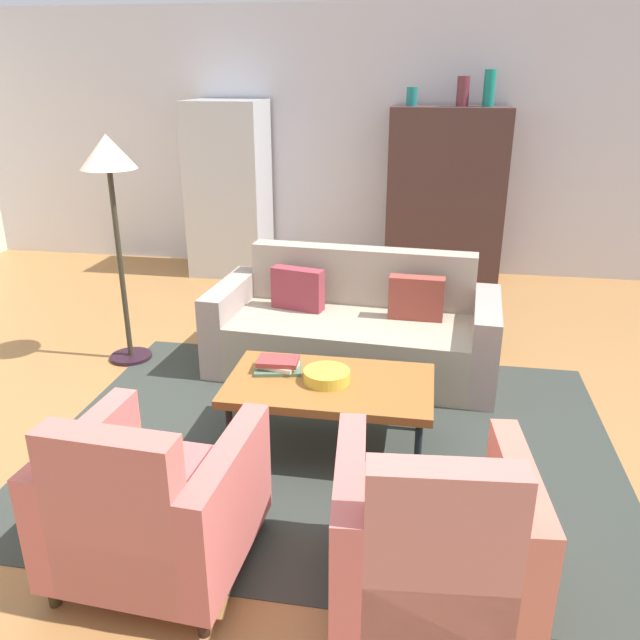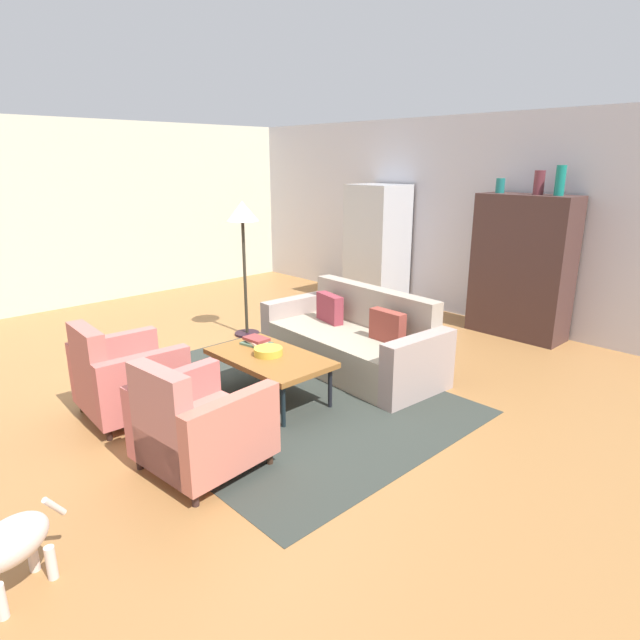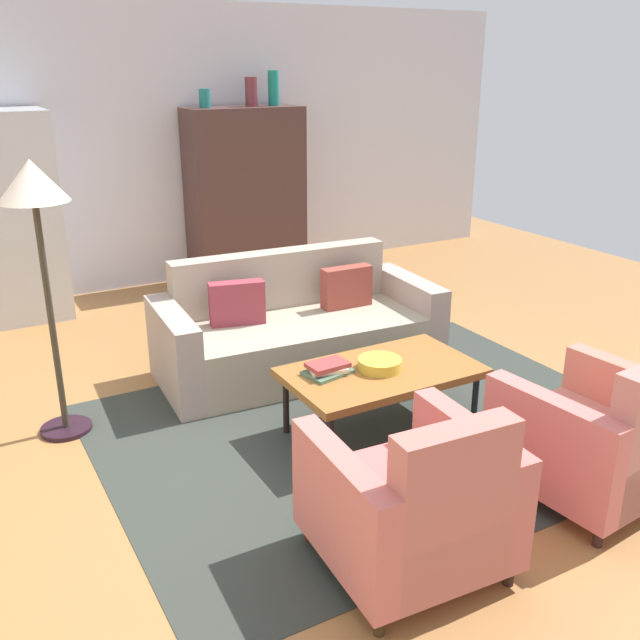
{
  "view_description": "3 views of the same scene",
  "coord_description": "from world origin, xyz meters",
  "px_view_note": "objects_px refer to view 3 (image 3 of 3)",
  "views": [
    {
      "loc": [
        0.91,
        -3.46,
        2.12
      ],
      "look_at": [
        0.32,
        -0.07,
        0.79
      ],
      "focal_mm": 35.97,
      "sensor_mm": 36.0,
      "label": 1
    },
    {
      "loc": [
        4.15,
        -3.07,
        2.2
      ],
      "look_at": [
        0.49,
        0.41,
        0.69
      ],
      "focal_mm": 30.09,
      "sensor_mm": 36.0,
      "label": 2
    },
    {
      "loc": [
        -1.91,
        -3.46,
        2.24
      ],
      "look_at": [
        0.19,
        0.28,
        0.66
      ],
      "focal_mm": 39.67,
      "sensor_mm": 36.0,
      "label": 3
    }
  ],
  "objects_px": {
    "couch": "(295,331)",
    "coffee_table": "(382,374)",
    "armchair_left": "(415,507)",
    "fruit_bowl": "(380,364)",
    "armchair_right": "(600,441)",
    "vase_round": "(251,92)",
    "vase_small": "(273,88)",
    "refrigerator": "(10,218)",
    "vase_tall": "(205,98)",
    "cabinet": "(246,196)",
    "floor_lamp": "(36,208)",
    "book_stack": "(328,369)"
  },
  "relations": [
    {
      "from": "vase_small",
      "to": "floor_lamp",
      "type": "xyz_separation_m",
      "value": [
        -2.77,
        -2.56,
        -0.53
      ]
    },
    {
      "from": "coffee_table",
      "to": "armchair_left",
      "type": "height_order",
      "value": "armchair_left"
    },
    {
      "from": "vase_small",
      "to": "floor_lamp",
      "type": "bearing_deg",
      "value": -137.23
    },
    {
      "from": "vase_round",
      "to": "armchair_right",
      "type": "bearing_deg",
      "value": -91.92
    },
    {
      "from": "cabinet",
      "to": "floor_lamp",
      "type": "height_order",
      "value": "cabinet"
    },
    {
      "from": "couch",
      "to": "floor_lamp",
      "type": "relative_size",
      "value": 1.25
    },
    {
      "from": "couch",
      "to": "vase_small",
      "type": "distance_m",
      "value": 3.08
    },
    {
      "from": "vase_round",
      "to": "fruit_bowl",
      "type": "bearing_deg",
      "value": -102.39
    },
    {
      "from": "fruit_bowl",
      "to": "armchair_right",
      "type": "bearing_deg",
      "value": -61.86
    },
    {
      "from": "armchair_right",
      "to": "cabinet",
      "type": "xyz_separation_m",
      "value": [
        0.06,
        4.73,
        0.56
      ]
    },
    {
      "from": "vase_tall",
      "to": "vase_small",
      "type": "distance_m",
      "value": 0.75
    },
    {
      "from": "armchair_right",
      "to": "vase_tall",
      "type": "relative_size",
      "value": 4.83
    },
    {
      "from": "couch",
      "to": "vase_round",
      "type": "relative_size",
      "value": 7.57
    },
    {
      "from": "armchair_left",
      "to": "armchair_right",
      "type": "relative_size",
      "value": 1.0
    },
    {
      "from": "book_stack",
      "to": "vase_small",
      "type": "relative_size",
      "value": 0.9
    },
    {
      "from": "armchair_right",
      "to": "vase_round",
      "type": "xyz_separation_m",
      "value": [
        0.16,
        4.73,
        1.6
      ]
    },
    {
      "from": "armchair_right",
      "to": "refrigerator",
      "type": "relative_size",
      "value": 0.48
    },
    {
      "from": "vase_small",
      "to": "refrigerator",
      "type": "xyz_separation_m",
      "value": [
        -2.68,
        -0.1,
        -1.05
      ]
    },
    {
      "from": "couch",
      "to": "book_stack",
      "type": "bearing_deg",
      "value": 76.52
    },
    {
      "from": "book_stack",
      "to": "vase_tall",
      "type": "xyz_separation_m",
      "value": [
        0.6,
        3.46,
        1.42
      ]
    },
    {
      "from": "armchair_left",
      "to": "book_stack",
      "type": "height_order",
      "value": "armchair_left"
    },
    {
      "from": "couch",
      "to": "armchair_left",
      "type": "distance_m",
      "value": 2.43
    },
    {
      "from": "refrigerator",
      "to": "floor_lamp",
      "type": "distance_m",
      "value": 2.52
    },
    {
      "from": "couch",
      "to": "armchair_right",
      "type": "distance_m",
      "value": 2.43
    },
    {
      "from": "fruit_bowl",
      "to": "book_stack",
      "type": "xyz_separation_m",
      "value": [
        -0.31,
        0.1,
        -0.0
      ]
    },
    {
      "from": "couch",
      "to": "fruit_bowl",
      "type": "xyz_separation_m",
      "value": [
        -0.02,
        -1.19,
        0.19
      ]
    },
    {
      "from": "book_stack",
      "to": "floor_lamp",
      "type": "relative_size",
      "value": 0.18
    },
    {
      "from": "book_stack",
      "to": "floor_lamp",
      "type": "distance_m",
      "value": 1.94
    },
    {
      "from": "armchair_right",
      "to": "vase_round",
      "type": "height_order",
      "value": "vase_round"
    },
    {
      "from": "coffee_table",
      "to": "cabinet",
      "type": "height_order",
      "value": "cabinet"
    },
    {
      "from": "refrigerator",
      "to": "fruit_bowl",
      "type": "bearing_deg",
      "value": -64.56
    },
    {
      "from": "vase_small",
      "to": "refrigerator",
      "type": "relative_size",
      "value": 0.19
    },
    {
      "from": "couch",
      "to": "coffee_table",
      "type": "distance_m",
      "value": 1.19
    },
    {
      "from": "vase_tall",
      "to": "vase_round",
      "type": "bearing_deg",
      "value": 0.0
    },
    {
      "from": "couch",
      "to": "armchair_left",
      "type": "bearing_deg",
      "value": 79.24
    },
    {
      "from": "fruit_bowl",
      "to": "vase_tall",
      "type": "distance_m",
      "value": 3.84
    },
    {
      "from": "fruit_bowl",
      "to": "cabinet",
      "type": "xyz_separation_m",
      "value": [
        0.68,
        3.57,
        0.43
      ]
    },
    {
      "from": "vase_round",
      "to": "floor_lamp",
      "type": "height_order",
      "value": "vase_round"
    },
    {
      "from": "book_stack",
      "to": "armchair_right",
      "type": "bearing_deg",
      "value": -53.45
    },
    {
      "from": "couch",
      "to": "book_stack",
      "type": "relative_size",
      "value": 6.9
    },
    {
      "from": "cabinet",
      "to": "floor_lamp",
      "type": "xyz_separation_m",
      "value": [
        -2.42,
        -2.56,
        0.54
      ]
    },
    {
      "from": "cabinet",
      "to": "vase_round",
      "type": "distance_m",
      "value": 1.05
    },
    {
      "from": "fruit_bowl",
      "to": "couch",
      "type": "bearing_deg",
      "value": 88.89
    },
    {
      "from": "armchair_left",
      "to": "vase_round",
      "type": "bearing_deg",
      "value": 77.25
    },
    {
      "from": "book_stack",
      "to": "vase_tall",
      "type": "relative_size",
      "value": 1.71
    },
    {
      "from": "couch",
      "to": "armchair_left",
      "type": "relative_size",
      "value": 2.45
    },
    {
      "from": "couch",
      "to": "vase_tall",
      "type": "distance_m",
      "value": 2.88
    },
    {
      "from": "vase_small",
      "to": "floor_lamp",
      "type": "height_order",
      "value": "vase_small"
    },
    {
      "from": "book_stack",
      "to": "vase_round",
      "type": "relative_size",
      "value": 1.1
    },
    {
      "from": "vase_round",
      "to": "vase_small",
      "type": "relative_size",
      "value": 0.82
    }
  ]
}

